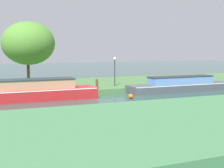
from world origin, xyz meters
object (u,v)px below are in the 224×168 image
object	(u,v)px
mooring_post_far	(56,86)
channel_buoy	(131,96)
slate_narrowboat	(181,85)
lamp_post	(115,68)
willow_tree_left	(28,43)
red_barge	(24,91)
mooring_post_near	(97,84)

from	to	relation	value
mooring_post_far	channel_buoy	distance (m)	5.99
slate_narrowboat	lamp_post	bearing A→B (deg)	153.36
lamp_post	willow_tree_left	bearing A→B (deg)	160.18
willow_tree_left	mooring_post_far	world-z (taller)	willow_tree_left
red_barge	willow_tree_left	bearing A→B (deg)	78.08
mooring_post_far	slate_narrowboat	bearing A→B (deg)	-8.05
red_barge	lamp_post	size ratio (longest dim) A/B	3.94
slate_narrowboat	willow_tree_left	distance (m)	13.68
mooring_post_near	channel_buoy	xyz separation A→B (m)	(1.36, -3.60, -0.60)
lamp_post	mooring_post_far	bearing A→B (deg)	-168.66
red_barge	slate_narrowboat	world-z (taller)	red_barge
mooring_post_far	channel_buoy	size ratio (longest dim) A/B	1.79
willow_tree_left	channel_buoy	distance (m)	10.34
mooring_post_near	channel_buoy	bearing A→B (deg)	-69.30
red_barge	mooring_post_near	world-z (taller)	red_barge
slate_narrowboat	mooring_post_far	size ratio (longest dim) A/B	15.17
slate_narrowboat	mooring_post_near	bearing A→B (deg)	168.27
lamp_post	mooring_post_far	xyz separation A→B (m)	(-5.46, -1.09, -1.30)
willow_tree_left	mooring_post_near	distance (m)	6.96
channel_buoy	lamp_post	bearing A→B (deg)	81.48
mooring_post_near	lamp_post	bearing A→B (deg)	27.95
red_barge	mooring_post_near	distance (m)	6.19
red_barge	mooring_post_far	distance (m)	3.01
willow_tree_left	lamp_post	bearing A→B (deg)	-19.82
slate_narrowboat	channel_buoy	size ratio (longest dim) A/B	27.17
red_barge	mooring_post_far	bearing A→B (deg)	30.00
lamp_post	mooring_post_near	world-z (taller)	lamp_post
slate_narrowboat	mooring_post_far	world-z (taller)	slate_narrowboat
red_barge	mooring_post_near	size ratio (longest dim) A/B	12.92
willow_tree_left	lamp_post	size ratio (longest dim) A/B	2.20
red_barge	channel_buoy	distance (m)	7.67
red_barge	willow_tree_left	distance (m)	6.25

